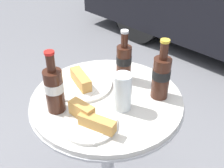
{
  "coord_description": "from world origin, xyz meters",
  "views": [
    {
      "loc": [
        0.66,
        -0.64,
        1.44
      ],
      "look_at": [
        0.0,
        0.03,
        0.8
      ],
      "focal_mm": 45.0,
      "sensor_mm": 36.0,
      "label": 1
    }
  ],
  "objects": [
    {
      "name": "lunch_plate_near",
      "position": [
        -0.13,
        -0.02,
        0.76
      ],
      "size": [
        0.25,
        0.25,
        0.07
      ],
      "color": "silver",
      "rests_on": "bistro_table"
    },
    {
      "name": "cola_bottle_left",
      "position": [
        -0.04,
        0.15,
        0.84
      ],
      "size": [
        0.07,
        0.07,
        0.23
      ],
      "color": "#3D1E14",
      "rests_on": "bistro_table"
    },
    {
      "name": "bistro_table",
      "position": [
        0.0,
        0.0,
        0.58
      ],
      "size": [
        0.63,
        0.63,
        0.75
      ],
      "color": "#B7B7BC",
      "rests_on": "ground_plane"
    },
    {
      "name": "cola_bottle_right",
      "position": [
        0.15,
        0.16,
        0.85
      ],
      "size": [
        0.07,
        0.07,
        0.25
      ],
      "color": "#3D1E14",
      "rests_on": "bistro_table"
    },
    {
      "name": "drinking_glass",
      "position": [
        0.09,
        -0.01,
        0.82
      ],
      "size": [
        0.07,
        0.07,
        0.15
      ],
      "color": "black",
      "rests_on": "bistro_table"
    },
    {
      "name": "lunch_plate_far",
      "position": [
        0.08,
        -0.16,
        0.77
      ],
      "size": [
        0.21,
        0.2,
        0.07
      ],
      "color": "silver",
      "rests_on": "bistro_table"
    },
    {
      "name": "cola_bottle_center",
      "position": [
        -0.08,
        -0.19,
        0.85
      ],
      "size": [
        0.07,
        0.07,
        0.25
      ],
      "color": "#3D1E14",
      "rests_on": "bistro_table"
    }
  ]
}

